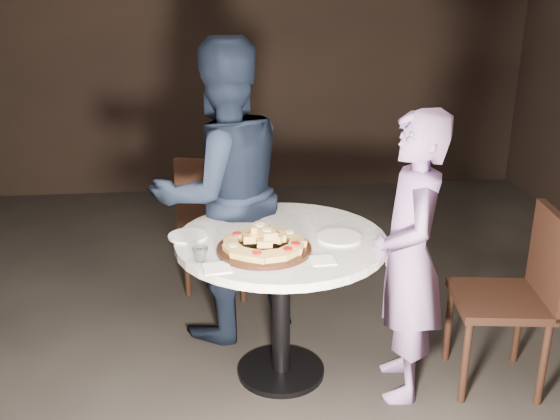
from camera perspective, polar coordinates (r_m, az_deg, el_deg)
name	(u,v)px	position (r m, az deg, el deg)	size (l,w,h in m)	color
floor	(262,387)	(3.47, -1.67, -15.83)	(7.00, 7.00, 0.00)	black
table	(281,264)	(3.24, 0.10, -4.97)	(1.34, 1.34, 0.81)	black
serving_board	(264,249)	(3.02, -1.47, -3.57)	(0.46, 0.46, 0.02)	black
focaccia_pile	(264,241)	(3.00, -1.43, -2.83)	(0.41, 0.41, 0.11)	tan
plate_left	(188,236)	(3.22, -8.42, -2.35)	(0.20, 0.20, 0.01)	white
plate_right	(339,237)	(3.18, 5.43, -2.52)	(0.23, 0.23, 0.01)	white
water_glass	(200,254)	(2.92, -7.29, -4.05)	(0.07, 0.07, 0.07)	silver
napkin_near	(217,268)	(2.85, -5.79, -5.30)	(0.12, 0.12, 0.01)	white
napkin_far	(323,260)	(2.92, 3.93, -4.61)	(0.11, 0.11, 0.01)	white
chair_far	(217,215)	(4.20, -5.75, -0.50)	(0.59, 0.61, 0.99)	black
chair_right	(520,288)	(3.45, 21.13, -6.65)	(0.54, 0.52, 0.97)	black
diner_navy	(223,193)	(3.63, -5.27, 1.53)	(0.86, 0.67, 1.78)	black
diner_teal	(409,258)	(3.16, 11.72, -4.36)	(0.55, 0.36, 1.49)	#7F66A0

